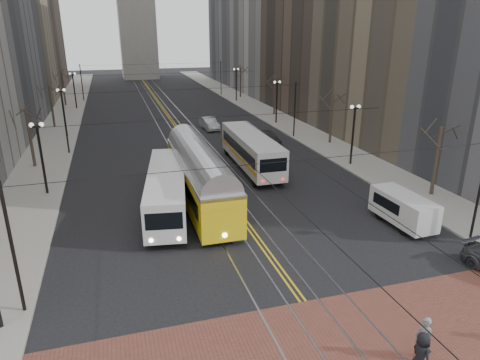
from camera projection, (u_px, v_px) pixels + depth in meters
ground at (295, 291)px, 21.80m from camera, size 260.00×260.00×0.00m
sidewalk_left at (61, 125)px, 58.34m from camera, size 5.00×140.00×0.15m
sidewalk_right at (268, 114)px, 66.43m from camera, size 5.00×140.00×0.15m
crosswalk_band at (333, 343)px, 18.19m from camera, size 25.00×6.00×0.01m
streetcar_rails at (171, 120)px, 62.41m from camera, size 4.80×130.00×0.02m
centre_lines at (171, 120)px, 62.41m from camera, size 0.42×130.00×0.01m
lamp_posts at (190, 123)px, 46.81m from camera, size 27.60×57.20×5.60m
street_trees at (181, 112)px, 52.67m from camera, size 31.68×53.28×5.60m
trolley_wires at (181, 105)px, 51.97m from camera, size 25.96×120.00×6.60m
transit_bus at (167, 192)px, 30.70m from camera, size 4.42×12.48×3.06m
streetcar at (200, 181)px, 32.18m from camera, size 2.90×15.07×3.55m
rear_bus at (251, 152)px, 40.35m from camera, size 2.98×12.49×3.24m
cargo_van at (403, 210)px, 28.64m from camera, size 2.11×5.03×2.19m
sedan_grey at (268, 138)px, 48.98m from camera, size 2.07×4.66×1.56m
sedan_silver at (209, 123)px, 56.28m from camera, size 2.00×4.73×1.52m
pedestrian_a at (421, 354)px, 16.25m from camera, size 0.61×0.92×1.86m
pedestrian_b at (424, 339)px, 16.96m from camera, size 0.60×0.79×1.94m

